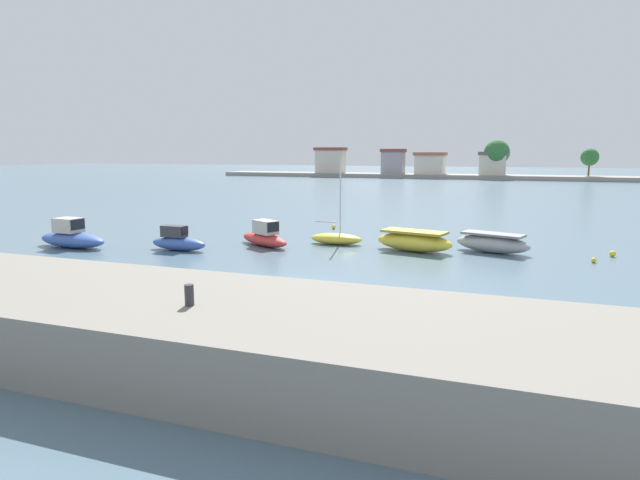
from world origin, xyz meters
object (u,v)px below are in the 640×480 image
Objects in this scene: moored_boat_4 at (414,241)px; mooring_buoy_0 at (613,254)px; moored_boat_0 at (72,237)px; mooring_buoy_2 at (594,260)px; moored_boat_1 at (178,241)px; moored_boat_2 at (265,237)px; mooring_buoy_3 at (334,227)px; mooring_bollard at (189,295)px; moored_boat_3 at (336,238)px; moored_boat_5 at (493,243)px.

moored_boat_4 reaches higher than mooring_buoy_0.
mooring_buoy_2 is at bearing 15.89° from moored_boat_0.
mooring_buoy_2 is (29.65, 5.79, -0.48)m from moored_boat_0.
mooring_buoy_2 is at bearing 12.47° from moored_boat_4.
mooring_buoy_0 is at bearing 16.84° from moored_boat_1.
moored_boat_2 is at bearing -176.10° from mooring_buoy_2.
mooring_buoy_3 reaches higher than mooring_buoy_2.
mooring_buoy_2 is (18.70, 1.28, -0.44)m from moored_boat_2.
moored_boat_3 is at bearing 97.57° from mooring_bollard.
moored_boat_3 reaches higher than moored_boat_4.
mooring_buoy_0 is (30.86, 7.98, -0.44)m from moored_boat_0.
moored_boat_4 is at bearing 21.20° from moored_boat_0.
moored_boat_5 is at bearing -171.63° from mooring_buoy_0.
mooring_buoy_0 is (6.41, 0.94, -0.38)m from moored_boat_5.
moored_boat_5 is 13.22× the size of mooring_buoy_0.
moored_boat_2 is 4.55m from moored_boat_3.
mooring_bollard is 1.71× the size of mooring_buoy_3.
moored_boat_3 is at bearing -175.06° from mooring_buoy_0.
moored_boat_3 reaches higher than mooring_buoy_3.
moored_boat_4 is 9.60m from mooring_buoy_2.
moored_boat_0 reaches higher than moored_boat_2.
moored_boat_2 is at bearing -158.36° from moored_boat_4.
moored_boat_3 is at bearing -70.11° from mooring_buoy_3.
mooring_buoy_0 is (19.91, 3.47, -0.41)m from moored_boat_2.
moored_boat_0 is at bearing -157.48° from moored_boat_3.
mooring_buoy_2 is (-1.21, -2.19, -0.04)m from mooring_buoy_0.
mooring_bollard is 22.00m from moored_boat_5.
moored_boat_2 is 20.21m from mooring_buoy_0.
moored_boat_2 is at bearing 27.24° from moored_boat_0.
moored_boat_5 reaches higher than mooring_buoy_2.
mooring_bollard is 19.93m from moored_boat_4.
mooring_buoy_2 is (5.20, -1.25, -0.42)m from moored_boat_5.
moored_boat_5 is 5.36m from mooring_buoy_2.
moored_boat_1 is 0.83× the size of moored_boat_2.
moored_boat_1 is 13.11m from mooring_buoy_3.
mooring_bollard is at bearing -52.75° from moored_boat_1.
moored_boat_2 is at bearing -101.22° from mooring_buoy_3.
mooring_buoy_0 is (10.80, 2.09, -0.42)m from moored_boat_4.
mooring_buoy_0 is at bearing 40.15° from moored_boat_2.
moored_boat_3 is (4.03, 2.09, -0.19)m from moored_boat_2.
moored_boat_0 is 31.88m from mooring_buoy_0.
mooring_bollard is 27.45m from mooring_buoy_3.
moored_boat_0 is at bearing -134.08° from mooring_buoy_3.
moored_boat_4 is 11.01m from mooring_buoy_0.
mooring_buoy_3 is (5.90, 11.70, -0.37)m from moored_boat_1.
mooring_buoy_0 is (15.88, 1.37, -0.22)m from moored_boat_3.
moored_boat_1 reaches higher than mooring_buoy_0.
mooring_buoy_0 is (13.16, 21.83, -1.97)m from mooring_bollard.
mooring_bollard reaches higher than moored_boat_2.
mooring_buoy_0 is at bearing 3.67° from moored_boat_3.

